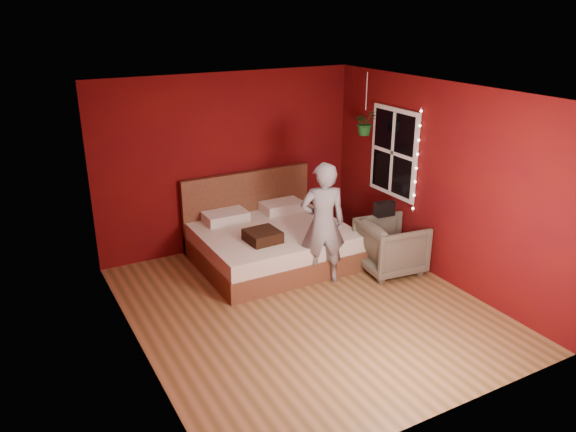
{
  "coord_description": "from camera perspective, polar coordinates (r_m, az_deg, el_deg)",
  "views": [
    {
      "loc": [
        -3.11,
        -5.19,
        3.47
      ],
      "look_at": [
        -0.03,
        0.4,
        1.06
      ],
      "focal_mm": 35.0,
      "sensor_mm": 36.0,
      "label": 1
    }
  ],
  "objects": [
    {
      "name": "floor",
      "position": [
        6.98,
        1.8,
        -9.18
      ],
      "size": [
        4.5,
        4.5,
        0.0
      ],
      "primitive_type": "plane",
      "color": "#94633B",
      "rests_on": "ground"
    },
    {
      "name": "room_walls",
      "position": [
        6.31,
        1.97,
        4.16
      ],
      "size": [
        4.04,
        4.54,
        2.62
      ],
      "color": "#5F0D0A",
      "rests_on": "ground"
    },
    {
      "name": "window",
      "position": [
        8.17,
        10.67,
        6.35
      ],
      "size": [
        0.05,
        0.97,
        1.27
      ],
      "color": "white",
      "rests_on": "room_walls"
    },
    {
      "name": "fairy_lights",
      "position": [
        7.77,
        12.96,
        5.44
      ],
      "size": [
        0.04,
        0.04,
        1.45
      ],
      "color": "silver",
      "rests_on": "room_walls"
    },
    {
      "name": "bed",
      "position": [
        8.06,
        -1.86,
        -2.54
      ],
      "size": [
        2.06,
        1.75,
        1.14
      ],
      "color": "brown",
      "rests_on": "ground"
    },
    {
      "name": "person",
      "position": [
        7.26,
        3.55,
        -0.79
      ],
      "size": [
        0.69,
        0.57,
        1.64
      ],
      "primitive_type": "imported",
      "rotation": [
        0.0,
        0.0,
        2.81
      ],
      "color": "gray",
      "rests_on": "ground"
    },
    {
      "name": "armchair",
      "position": [
        7.83,
        10.41,
        -3.05
      ],
      "size": [
        0.89,
        0.87,
        0.73
      ],
      "primitive_type": "imported",
      "rotation": [
        0.0,
        0.0,
        1.45
      ],
      "color": "#645F4F",
      "rests_on": "ground"
    },
    {
      "name": "handbag",
      "position": [
        7.85,
        9.78,
        0.71
      ],
      "size": [
        0.28,
        0.16,
        0.19
      ],
      "primitive_type": "cube",
      "rotation": [
        0.0,
        0.0,
        -0.09
      ],
      "color": "black",
      "rests_on": "armchair"
    },
    {
      "name": "throw_pillow",
      "position": [
        7.47,
        -2.6,
        -2.04
      ],
      "size": [
        0.44,
        0.44,
        0.15
      ],
      "primitive_type": "cube",
      "rotation": [
        0.0,
        0.0,
        0.04
      ],
      "color": "black",
      "rests_on": "bed"
    },
    {
      "name": "hanging_plant",
      "position": [
        8.18,
        7.84,
        9.39
      ],
      "size": [
        0.33,
        0.29,
        0.88
      ],
      "color": "silver",
      "rests_on": "room_walls"
    }
  ]
}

